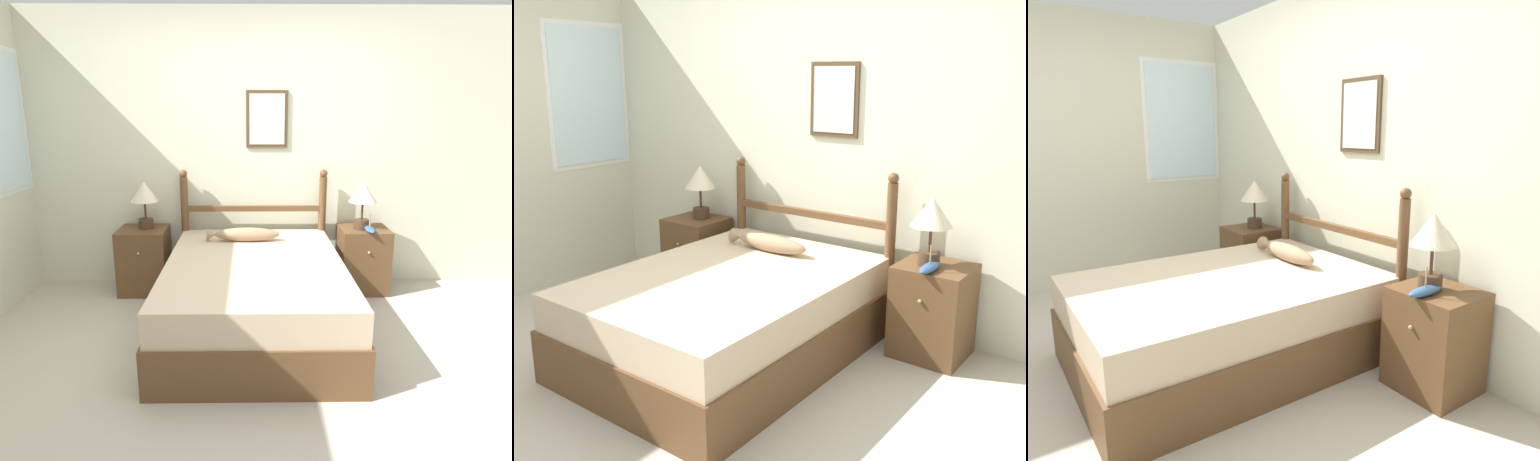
# 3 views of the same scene
# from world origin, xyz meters

# --- Properties ---
(ground_plane) EXTENTS (16.00, 16.00, 0.00)m
(ground_plane) POSITION_xyz_m (0.00, 0.00, 0.00)
(ground_plane) COLOR #B7AD9E
(wall_back) EXTENTS (6.40, 0.08, 2.55)m
(wall_back) POSITION_xyz_m (0.00, 1.73, 1.28)
(wall_back) COLOR beige
(wall_back) RESTS_ON ground_plane
(bed) EXTENTS (1.37, 1.91, 0.56)m
(bed) POSITION_xyz_m (-0.01, 0.67, 0.27)
(bed) COLOR brown
(bed) RESTS_ON ground_plane
(headboard) EXTENTS (1.37, 0.07, 1.13)m
(headboard) POSITION_xyz_m (-0.01, 1.59, 0.61)
(headboard) COLOR brown
(headboard) RESTS_ON ground_plane
(nightstand_left) EXTENTS (0.44, 0.44, 0.60)m
(nightstand_left) POSITION_xyz_m (-1.03, 1.46, 0.30)
(nightstand_left) COLOR brown
(nightstand_left) RESTS_ON ground_plane
(nightstand_right) EXTENTS (0.44, 0.44, 0.60)m
(nightstand_right) POSITION_xyz_m (1.02, 1.46, 0.30)
(nightstand_right) COLOR brown
(nightstand_right) RESTS_ON ground_plane
(table_lamp_left) EXTENTS (0.25, 0.25, 0.44)m
(table_lamp_left) POSITION_xyz_m (-1.00, 1.49, 0.91)
(table_lamp_left) COLOR #422D1E
(table_lamp_left) RESTS_ON nightstand_left
(table_lamp_right) EXTENTS (0.25, 0.25, 0.44)m
(table_lamp_right) POSITION_xyz_m (0.98, 1.43, 0.91)
(table_lamp_right) COLOR #422D1E
(table_lamp_right) RESTS_ON nightstand_right
(model_boat) EXTENTS (0.08, 0.25, 0.16)m
(model_boat) POSITION_xyz_m (1.03, 1.33, 0.63)
(model_boat) COLOR #335684
(model_boat) RESTS_ON nightstand_right
(fish_pillow) EXTENTS (0.63, 0.13, 0.12)m
(fish_pillow) POSITION_xyz_m (-0.09, 1.21, 0.62)
(fish_pillow) COLOR #997A5B
(fish_pillow) RESTS_ON bed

